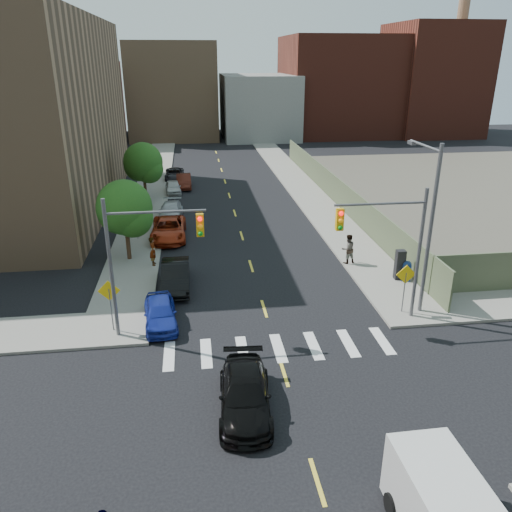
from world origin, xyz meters
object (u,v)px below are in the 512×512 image
object	(u,v)px
parked_car_grey	(174,174)
pedestrian_west	(153,251)
parked_car_maroon	(184,181)
black_sedan	(245,394)
parked_car_silver	(171,211)
mailbox	(406,271)
payphone	(400,265)
parked_car_white	(173,187)
pedestrian_east	(348,249)
parked_car_red	(169,229)
parked_car_blue	(160,313)
parked_car_black	(176,276)

from	to	relation	value
parked_car_grey	pedestrian_west	bearing A→B (deg)	-91.86
parked_car_maroon	black_sedan	xyz separation A→B (m)	(2.51, -35.90, 0.01)
parked_car_silver	parked_car_grey	world-z (taller)	parked_car_silver
parked_car_maroon	mailbox	distance (m)	28.84
payphone	pedestrian_west	distance (m)	15.54
parked_car_white	parked_car_grey	world-z (taller)	parked_car_white
parked_car_silver	pedestrian_east	bearing A→B (deg)	-41.24
parked_car_grey	parked_car_white	bearing A→B (deg)	-90.02
parked_car_white	pedestrian_west	distance (m)	18.85
parked_car_red	pedestrian_east	distance (m)	13.58
parked_car_maroon	mailbox	world-z (taller)	mailbox
parked_car_silver	parked_car_white	size ratio (longest dim) A/B	1.23
parked_car_blue	pedestrian_east	distance (m)	13.43
parked_car_grey	black_sedan	bearing A→B (deg)	-84.91
black_sedan	mailbox	world-z (taller)	black_sedan
parked_car_silver	parked_car_white	distance (m)	8.55
parked_car_blue	parked_car_red	distance (m)	13.10
payphone	parked_car_maroon	bearing A→B (deg)	119.04
parked_car_maroon	mailbox	xyz separation A→B (m)	(13.45, -25.51, 0.06)
black_sedan	payphone	bearing A→B (deg)	49.65
mailbox	parked_car_white	bearing A→B (deg)	146.64
parked_car_blue	pedestrian_west	world-z (taller)	pedestrian_west
parked_car_maroon	pedestrian_east	bearing A→B (deg)	-65.78
parked_car_blue	parked_car_maroon	size ratio (longest dim) A/B	0.94
mailbox	pedestrian_west	size ratio (longest dim) A/B	0.66
parked_car_grey	pedestrian_west	xyz separation A→B (m)	(-0.80, -24.89, 0.48)
parked_car_blue	parked_car_silver	xyz separation A→B (m)	(0.00, 18.00, -0.01)
pedestrian_west	parked_car_grey	bearing A→B (deg)	-3.51
pedestrian_east	parked_car_white	bearing A→B (deg)	-71.86
parked_car_red	parked_car_silver	size ratio (longest dim) A/B	1.19
parked_car_silver	parked_car_white	bearing A→B (deg)	93.29
parked_car_grey	parked_car_red	bearing A→B (deg)	-90.02
black_sedan	payphone	xyz separation A→B (m)	(10.60, 10.70, 0.37)
mailbox	pedestrian_east	bearing A→B (deg)	155.21
parked_car_silver	payphone	size ratio (longest dim) A/B	2.49
parked_car_red	pedestrian_east	xyz separation A→B (m)	(11.80, -6.70, 0.37)
parked_car_black	parked_car_white	bearing A→B (deg)	91.78
parked_car_grey	parked_car_maroon	bearing A→B (deg)	-74.88
parked_car_white	pedestrian_west	world-z (taller)	pedestrian_west
parked_car_black	mailbox	xyz separation A→B (m)	(13.80, -1.10, -0.00)
parked_car_silver	black_sedan	xyz separation A→B (m)	(3.56, -25.15, 0.04)
parked_car_red	pedestrian_east	bearing A→B (deg)	-29.26
parked_car_blue	parked_car_grey	size ratio (longest dim) A/B	0.90
black_sedan	pedestrian_west	size ratio (longest dim) A/B	2.58
parked_car_grey	payphone	xyz separation A→B (m)	(14.16, -29.08, 0.46)
parked_car_blue	parked_car_white	size ratio (longest dim) A/B	1.06
parked_car_white	black_sedan	distance (m)	33.89
pedestrian_west	parked_car_maroon	bearing A→B (deg)	-6.69
black_sedan	mailbox	xyz separation A→B (m)	(10.93, 10.38, 0.05)
parked_car_grey	pedestrian_west	world-z (taller)	pedestrian_west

